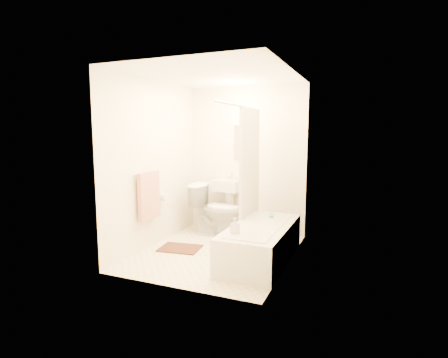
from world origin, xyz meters
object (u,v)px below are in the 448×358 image
at_px(sink, 229,203).
at_px(soap_bottle, 235,226).
at_px(bathtub, 261,243).
at_px(toilet, 217,210).
at_px(bath_mat, 180,248).

distance_m(sink, soap_bottle, 1.73).
bearing_deg(bathtub, sink, 129.33).
bearing_deg(soap_bottle, bathtub, 68.85).
bearing_deg(soap_bottle, toilet, 122.04).
bearing_deg(bathtub, soap_bottle, -111.15).
relative_size(toilet, bathtub, 0.51).
height_order(toilet, bath_mat, toilet).
distance_m(bath_mat, soap_bottle, 1.23).
height_order(toilet, bathtub, toilet).
bearing_deg(soap_bottle, bath_mat, 156.50).
distance_m(sink, bath_mat, 1.26).
xyz_separation_m(toilet, bathtub, (0.99, -0.81, -0.18)).
distance_m(toilet, soap_bottle, 1.53).
height_order(sink, bathtub, sink).
xyz_separation_m(bath_mat, soap_bottle, (1.01, -0.44, 0.55)).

